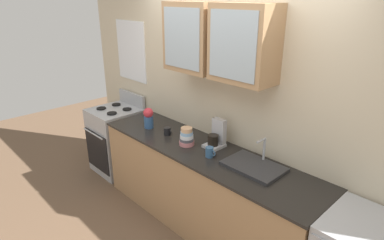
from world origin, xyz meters
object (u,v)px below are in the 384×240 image
(coffee_maker, at_px, (216,137))
(stove_range, at_px, (117,139))
(bowl_stack, at_px, (187,137))
(cup_near_bowls, at_px, (167,131))
(sink_faucet, at_px, (254,166))
(vase, at_px, (149,118))
(cup_near_sink, at_px, (210,152))

(coffee_maker, bearing_deg, stove_range, -174.82)
(bowl_stack, relative_size, cup_near_bowls, 1.71)
(stove_range, height_order, cup_near_bowls, stove_range)
(sink_faucet, distance_m, coffee_maker, 0.55)
(sink_faucet, xyz_separation_m, coffee_maker, (-0.54, 0.08, 0.09))
(stove_range, bearing_deg, bowl_stack, -1.47)
(bowl_stack, bearing_deg, sink_faucet, 8.18)
(vase, relative_size, cup_near_bowls, 2.17)
(sink_faucet, distance_m, cup_near_sink, 0.45)
(stove_range, height_order, sink_faucet, sink_faucet)
(bowl_stack, xyz_separation_m, cup_near_sink, (0.35, -0.03, -0.03))
(vase, height_order, cup_near_bowls, vase)
(stove_range, xyz_separation_m, coffee_maker, (1.74, 0.16, 0.56))
(cup_near_bowls, bearing_deg, stove_range, 179.04)
(coffee_maker, bearing_deg, cup_near_bowls, -162.91)
(vase, bearing_deg, cup_near_sink, -1.16)
(coffee_maker, bearing_deg, sink_faucet, -8.87)
(sink_faucet, distance_m, bowl_stack, 0.79)
(bowl_stack, height_order, vase, vase)
(stove_range, bearing_deg, cup_near_bowls, -0.96)
(sink_faucet, height_order, coffee_maker, coffee_maker)
(sink_faucet, distance_m, cup_near_bowls, 1.12)
(vase, relative_size, cup_near_sink, 2.10)
(cup_near_sink, bearing_deg, cup_near_bowls, 176.28)
(stove_range, relative_size, sink_faucet, 2.06)
(sink_faucet, xyz_separation_m, cup_near_bowls, (-1.11, -0.09, 0.02))
(coffee_maker, bearing_deg, vase, -167.19)
(sink_faucet, bearing_deg, cup_near_bowls, -175.26)
(cup_near_sink, bearing_deg, coffee_maker, 117.76)
(stove_range, xyz_separation_m, bowl_stack, (1.50, -0.04, 0.53))
(bowl_stack, bearing_deg, stove_range, 178.53)
(stove_range, xyz_separation_m, vase, (0.85, -0.04, 0.58))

